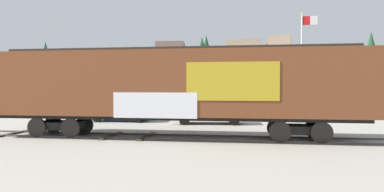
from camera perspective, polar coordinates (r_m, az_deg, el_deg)
name	(u,v)px	position (r m, az deg, el deg)	size (l,w,h in m)	color
ground_plane	(183,138)	(16.22, -1.45, -6.92)	(260.00, 260.00, 0.00)	gray
track	(179,137)	(16.24, -2.11, -6.77)	(60.01, 2.65, 0.08)	#4C4742
freight_car	(174,85)	(16.12, -3.02, 1.82)	(17.39, 2.98, 4.24)	brown
flagpole	(304,54)	(28.29, 17.94, 6.67)	(1.25, 0.18, 8.08)	silver
hillside	(229,79)	(78.28, 6.16, 2.85)	(126.57, 43.96, 13.11)	silver
parked_car_blue	(121,109)	(24.35, -11.65, -2.03)	(4.10, 1.97, 1.73)	navy
parked_car_tan	(208,111)	(22.28, 2.67, -2.54)	(4.64, 2.18, 1.58)	#9E8966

